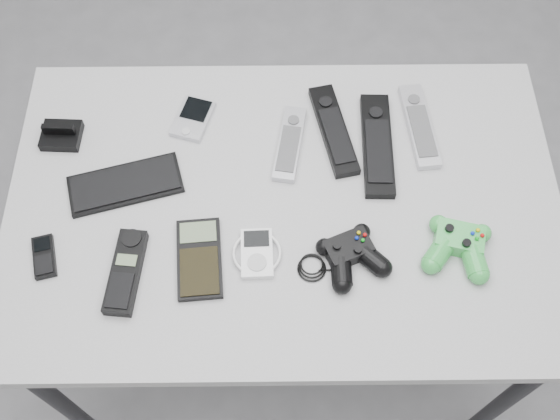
{
  "coord_description": "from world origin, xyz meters",
  "views": [
    {
      "loc": [
        -0.1,
        -0.61,
        1.97
      ],
      "look_at": [
        -0.1,
        0.04,
        0.8
      ],
      "focal_mm": 42.0,
      "sensor_mm": 36.0,
      "label": 1
    }
  ],
  "objects_px": {
    "remote_black_a": "(334,130)",
    "desk": "(284,218)",
    "pda": "(193,118)",
    "controller_green": "(459,244)",
    "cordless_handset": "(126,272)",
    "mp3_player": "(257,253)",
    "calculator": "(199,258)",
    "pda_keyboard": "(125,184)",
    "remote_silver_b": "(419,126)",
    "mobile_phone": "(44,257)",
    "remote_black_b": "(377,144)",
    "controller_black": "(351,254)",
    "remote_silver_a": "(290,143)"
  },
  "relations": [
    {
      "from": "calculator",
      "to": "remote_black_b",
      "type": "bearing_deg",
      "value": 30.96
    },
    {
      "from": "remote_black_a",
      "to": "desk",
      "type": "bearing_deg",
      "value": -134.48
    },
    {
      "from": "remote_black_a",
      "to": "cordless_handset",
      "type": "height_order",
      "value": "cordless_handset"
    },
    {
      "from": "remote_black_a",
      "to": "remote_silver_b",
      "type": "relative_size",
      "value": 1.08
    },
    {
      "from": "pda",
      "to": "remote_silver_a",
      "type": "relative_size",
      "value": 0.58
    },
    {
      "from": "calculator",
      "to": "controller_black",
      "type": "relative_size",
      "value": 0.8
    },
    {
      "from": "remote_silver_b",
      "to": "mobile_phone",
      "type": "height_order",
      "value": "remote_silver_b"
    },
    {
      "from": "cordless_handset",
      "to": "calculator",
      "type": "bearing_deg",
      "value": 17.62
    },
    {
      "from": "remote_black_b",
      "to": "mp3_player",
      "type": "xyz_separation_m",
      "value": [
        -0.26,
        -0.26,
        -0.0
      ]
    },
    {
      "from": "mobile_phone",
      "to": "mp3_player",
      "type": "height_order",
      "value": "mp3_player"
    },
    {
      "from": "controller_black",
      "to": "remote_silver_a",
      "type": "bearing_deg",
      "value": 90.4
    },
    {
      "from": "pda",
      "to": "remote_black_a",
      "type": "relative_size",
      "value": 0.46
    },
    {
      "from": "remote_silver_a",
      "to": "mobile_phone",
      "type": "height_order",
      "value": "remote_silver_a"
    },
    {
      "from": "remote_black_a",
      "to": "mp3_player",
      "type": "relative_size",
      "value": 2.27
    },
    {
      "from": "pda",
      "to": "mobile_phone",
      "type": "bearing_deg",
      "value": -112.4
    },
    {
      "from": "mobile_phone",
      "to": "controller_black",
      "type": "bearing_deg",
      "value": -14.83
    },
    {
      "from": "pda",
      "to": "controller_black",
      "type": "relative_size",
      "value": 0.51
    },
    {
      "from": "desk",
      "to": "remote_black_a",
      "type": "xyz_separation_m",
      "value": [
        0.11,
        0.18,
        0.08
      ]
    },
    {
      "from": "remote_silver_b",
      "to": "controller_black",
      "type": "xyz_separation_m",
      "value": [
        -0.17,
        -0.32,
        0.01
      ]
    },
    {
      "from": "mobile_phone",
      "to": "controller_black",
      "type": "relative_size",
      "value": 0.43
    },
    {
      "from": "pda",
      "to": "cordless_handset",
      "type": "xyz_separation_m",
      "value": [
        -0.11,
        -0.37,
        0.0
      ]
    },
    {
      "from": "desk",
      "to": "controller_black",
      "type": "bearing_deg",
      "value": -44.72
    },
    {
      "from": "pda",
      "to": "controller_green",
      "type": "xyz_separation_m",
      "value": [
        0.55,
        -0.33,
        0.01
      ]
    },
    {
      "from": "remote_black_b",
      "to": "cordless_handset",
      "type": "distance_m",
      "value": 0.6
    },
    {
      "from": "remote_silver_a",
      "to": "controller_green",
      "type": "relative_size",
      "value": 1.34
    },
    {
      "from": "cordless_handset",
      "to": "remote_black_b",
      "type": "bearing_deg",
      "value": 35.82
    },
    {
      "from": "pda_keyboard",
      "to": "mp3_player",
      "type": "height_order",
      "value": "mp3_player"
    },
    {
      "from": "calculator",
      "to": "controller_black",
      "type": "height_order",
      "value": "controller_black"
    },
    {
      "from": "pda_keyboard",
      "to": "pda",
      "type": "bearing_deg",
      "value": 36.46
    },
    {
      "from": "calculator",
      "to": "mp3_player",
      "type": "relative_size",
      "value": 1.64
    },
    {
      "from": "mobile_phone",
      "to": "pda_keyboard",
      "type": "bearing_deg",
      "value": 35.08
    },
    {
      "from": "desk",
      "to": "controller_black",
      "type": "distance_m",
      "value": 0.21
    },
    {
      "from": "pda_keyboard",
      "to": "pda",
      "type": "xyz_separation_m",
      "value": [
        0.13,
        0.17,
        0.0
      ]
    },
    {
      "from": "pda_keyboard",
      "to": "remote_black_a",
      "type": "xyz_separation_m",
      "value": [
        0.45,
        0.13,
        0.0
      ]
    },
    {
      "from": "controller_green",
      "to": "calculator",
      "type": "bearing_deg",
      "value": -163.62
    },
    {
      "from": "controller_black",
      "to": "controller_green",
      "type": "distance_m",
      "value": 0.22
    },
    {
      "from": "desk",
      "to": "remote_silver_b",
      "type": "distance_m",
      "value": 0.37
    },
    {
      "from": "remote_black_a",
      "to": "calculator",
      "type": "bearing_deg",
      "value": -144.7
    },
    {
      "from": "pda_keyboard",
      "to": "calculator",
      "type": "height_order",
      "value": "calculator"
    },
    {
      "from": "remote_black_a",
      "to": "remote_silver_b",
      "type": "bearing_deg",
      "value": -9.28
    },
    {
      "from": "remote_silver_b",
      "to": "calculator",
      "type": "bearing_deg",
      "value": -151.64
    },
    {
      "from": "cordless_handset",
      "to": "mp3_player",
      "type": "bearing_deg",
      "value": 14.68
    },
    {
      "from": "remote_silver_a",
      "to": "remote_silver_b",
      "type": "relative_size",
      "value": 0.86
    },
    {
      "from": "remote_black_b",
      "to": "controller_green",
      "type": "relative_size",
      "value": 1.84
    },
    {
      "from": "pda_keyboard",
      "to": "remote_silver_b",
      "type": "xyz_separation_m",
      "value": [
        0.64,
        0.14,
        0.0
      ]
    },
    {
      "from": "controller_green",
      "to": "desk",
      "type": "bearing_deg",
      "value": 176.29
    },
    {
      "from": "remote_silver_b",
      "to": "remote_black_b",
      "type": "bearing_deg",
      "value": -158.33
    },
    {
      "from": "mobile_phone",
      "to": "cordless_handset",
      "type": "distance_m",
      "value": 0.17
    },
    {
      "from": "remote_silver_a",
      "to": "remote_silver_b",
      "type": "distance_m",
      "value": 0.29
    },
    {
      "from": "pda_keyboard",
      "to": "controller_green",
      "type": "height_order",
      "value": "controller_green"
    }
  ]
}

